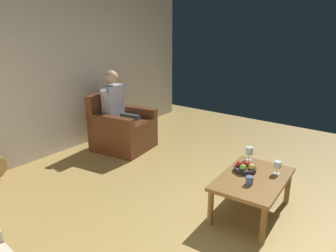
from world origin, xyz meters
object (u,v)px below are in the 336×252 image
object	(u,v)px
armchair	(122,130)
coffee_table	(253,182)
person_seated	(119,108)
wine_glass_near	(249,151)
candle_jar	(249,180)
fruit_bowl	(245,168)
wine_glass_far	(278,165)

from	to	relation	value
armchair	coffee_table	world-z (taller)	armchair
person_seated	coffee_table	xyz separation A→B (m)	(0.54, 2.55, -0.32)
armchair	wine_glass_near	bearing A→B (deg)	77.95
person_seated	candle_jar	distance (m)	2.68
fruit_bowl	wine_glass_far	bearing A→B (deg)	116.45
wine_glass_far	fruit_bowl	world-z (taller)	wine_glass_far
fruit_bowl	armchair	bearing A→B (deg)	-100.94
armchair	candle_jar	size ratio (longest dim) A/B	10.92
person_seated	wine_glass_far	distance (m)	2.74
wine_glass_far	fruit_bowl	xyz separation A→B (m)	(0.15, -0.31, -0.06)
armchair	coffee_table	distance (m)	2.57
armchair	fruit_bowl	xyz separation A→B (m)	(0.46, 2.38, 0.15)
coffee_table	wine_glass_near	world-z (taller)	wine_glass_near
wine_glass_far	candle_jar	xyz separation A→B (m)	(0.41, -0.14, -0.06)
armchair	fruit_bowl	bearing A→B (deg)	70.72
candle_jar	coffee_table	bearing A→B (deg)	-170.46
person_seated	wine_glass_near	xyz separation A→B (m)	(0.14, 2.33, -0.14)
wine_glass_far	candle_jar	world-z (taller)	wine_glass_far
coffee_table	fruit_bowl	distance (m)	0.19
armchair	wine_glass_far	xyz separation A→B (m)	(0.31, 2.68, 0.21)
coffee_table	candle_jar	xyz separation A→B (m)	(0.17, 0.03, 0.10)
person_seated	wine_glass_near	size ratio (longest dim) A/B	7.71
person_seated	wine_glass_near	world-z (taller)	person_seated
wine_glass_far	armchair	bearing A→B (deg)	-96.54
person_seated	fruit_bowl	distance (m)	2.47
armchair	person_seated	bearing A→B (deg)	-90.00
candle_jar	armchair	bearing A→B (deg)	-105.75
coffee_table	wine_glass_far	world-z (taller)	wine_glass_far
wine_glass_near	fruit_bowl	size ratio (longest dim) A/B	0.68
armchair	wine_glass_near	size ratio (longest dim) A/B	5.67
candle_jar	person_seated	bearing A→B (deg)	-105.42
armchair	wine_glass_near	xyz separation A→B (m)	(0.15, 2.29, 0.23)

